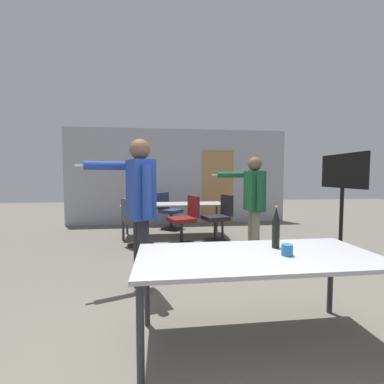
{
  "coord_description": "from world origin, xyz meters",
  "views": [
    {
      "loc": [
        -0.47,
        -1.5,
        1.35
      ],
      "look_at": [
        -0.02,
        2.32,
        1.1
      ],
      "focal_mm": 24.0,
      "sensor_mm": 36.0,
      "label": 1
    }
  ],
  "objects_px": {
    "office_chair_far_left": "(219,220)",
    "beer_bottle": "(276,228)",
    "office_chair_near_pushed": "(169,212)",
    "tv_screen": "(342,192)",
    "office_chair_mid_tucked": "(137,224)",
    "drink_cup": "(287,250)",
    "person_left_plaid": "(139,200)",
    "person_center_tall": "(253,198)",
    "office_chair_far_right": "(185,221)"
  },
  "relations": [
    {
      "from": "office_chair_far_left",
      "to": "beer_bottle",
      "type": "bearing_deg",
      "value": 162.63
    },
    {
      "from": "office_chair_near_pushed",
      "to": "office_chair_far_left",
      "type": "distance_m",
      "value": 1.72
    },
    {
      "from": "tv_screen",
      "to": "office_chair_mid_tucked",
      "type": "height_order",
      "value": "tv_screen"
    },
    {
      "from": "drink_cup",
      "to": "person_left_plaid",
      "type": "bearing_deg",
      "value": 137.34
    },
    {
      "from": "office_chair_mid_tucked",
      "to": "office_chair_near_pushed",
      "type": "bearing_deg",
      "value": 119.91
    },
    {
      "from": "office_chair_near_pushed",
      "to": "beer_bottle",
      "type": "xyz_separation_m",
      "value": [
        0.81,
        -4.42,
        0.47
      ]
    },
    {
      "from": "office_chair_far_left",
      "to": "beer_bottle",
      "type": "relative_size",
      "value": 2.64
    },
    {
      "from": "tv_screen",
      "to": "office_chair_far_left",
      "type": "bearing_deg",
      "value": -121.03
    },
    {
      "from": "tv_screen",
      "to": "office_chair_near_pushed",
      "type": "relative_size",
      "value": 1.87
    },
    {
      "from": "office_chair_near_pushed",
      "to": "office_chair_mid_tucked",
      "type": "bearing_deg",
      "value": 16.52
    },
    {
      "from": "person_center_tall",
      "to": "office_chair_mid_tucked",
      "type": "height_order",
      "value": "person_center_tall"
    },
    {
      "from": "person_center_tall",
      "to": "person_left_plaid",
      "type": "distance_m",
      "value": 1.92
    },
    {
      "from": "person_center_tall",
      "to": "drink_cup",
      "type": "xyz_separation_m",
      "value": [
        -0.47,
        -2.03,
        -0.22
      ]
    },
    {
      "from": "beer_bottle",
      "to": "office_chair_far_right",
      "type": "bearing_deg",
      "value": 100.3
    },
    {
      "from": "person_center_tall",
      "to": "person_left_plaid",
      "type": "relative_size",
      "value": 0.93
    },
    {
      "from": "person_center_tall",
      "to": "office_chair_near_pushed",
      "type": "xyz_separation_m",
      "value": [
        -1.27,
        2.6,
        -0.57
      ]
    },
    {
      "from": "office_chair_far_left",
      "to": "person_center_tall",
      "type": "bearing_deg",
      "value": 179.84
    },
    {
      "from": "tv_screen",
      "to": "office_chair_near_pushed",
      "type": "height_order",
      "value": "tv_screen"
    },
    {
      "from": "person_center_tall",
      "to": "beer_bottle",
      "type": "bearing_deg",
      "value": 166.48
    },
    {
      "from": "office_chair_far_right",
      "to": "beer_bottle",
      "type": "bearing_deg",
      "value": 171.66
    },
    {
      "from": "person_left_plaid",
      "to": "office_chair_far_left",
      "type": "xyz_separation_m",
      "value": [
        1.4,
        2.09,
        -0.61
      ]
    },
    {
      "from": "person_center_tall",
      "to": "office_chair_far_right",
      "type": "distance_m",
      "value": 1.55
    },
    {
      "from": "office_chair_far_right",
      "to": "drink_cup",
      "type": "distance_m",
      "value": 3.16
    },
    {
      "from": "office_chair_near_pushed",
      "to": "office_chair_far_right",
      "type": "bearing_deg",
      "value": 48.95
    },
    {
      "from": "person_center_tall",
      "to": "office_chair_far_right",
      "type": "height_order",
      "value": "person_center_tall"
    },
    {
      "from": "office_chair_near_pushed",
      "to": "tv_screen",
      "type": "bearing_deg",
      "value": 86.74
    },
    {
      "from": "office_chair_near_pushed",
      "to": "office_chair_far_right",
      "type": "height_order",
      "value": "office_chair_far_right"
    },
    {
      "from": "tv_screen",
      "to": "beer_bottle",
      "type": "distance_m",
      "value": 2.77
    },
    {
      "from": "person_left_plaid",
      "to": "office_chair_near_pushed",
      "type": "xyz_separation_m",
      "value": [
        0.42,
        3.5,
        -0.65
      ]
    },
    {
      "from": "office_chair_far_left",
      "to": "drink_cup",
      "type": "xyz_separation_m",
      "value": [
        -0.18,
        -3.21,
        0.32
      ]
    },
    {
      "from": "office_chair_near_pushed",
      "to": "office_chair_mid_tucked",
      "type": "relative_size",
      "value": 1.0
    },
    {
      "from": "office_chair_mid_tucked",
      "to": "office_chair_far_right",
      "type": "xyz_separation_m",
      "value": [
        0.91,
        0.04,
        0.03
      ]
    },
    {
      "from": "office_chair_far_left",
      "to": "drink_cup",
      "type": "height_order",
      "value": "office_chair_far_left"
    },
    {
      "from": "person_center_tall",
      "to": "person_left_plaid",
      "type": "bearing_deg",
      "value": 118.99
    },
    {
      "from": "office_chair_mid_tucked",
      "to": "drink_cup",
      "type": "height_order",
      "value": "office_chair_mid_tucked"
    },
    {
      "from": "person_center_tall",
      "to": "drink_cup",
      "type": "relative_size",
      "value": 18.64
    },
    {
      "from": "person_left_plaid",
      "to": "drink_cup",
      "type": "height_order",
      "value": "person_left_plaid"
    },
    {
      "from": "person_center_tall",
      "to": "office_chair_near_pushed",
      "type": "distance_m",
      "value": 2.94
    },
    {
      "from": "person_center_tall",
      "to": "office_chair_far_right",
      "type": "bearing_deg",
      "value": 43.6
    },
    {
      "from": "office_chair_far_right",
      "to": "drink_cup",
      "type": "relative_size",
      "value": 10.8
    },
    {
      "from": "person_left_plaid",
      "to": "person_center_tall",
      "type": "bearing_deg",
      "value": -81.53
    },
    {
      "from": "office_chair_near_pushed",
      "to": "office_chair_mid_tucked",
      "type": "xyz_separation_m",
      "value": [
        -0.63,
        -1.57,
        0.0
      ]
    },
    {
      "from": "drink_cup",
      "to": "person_center_tall",
      "type": "bearing_deg",
      "value": 77.0
    },
    {
      "from": "office_chair_far_left",
      "to": "office_chair_far_right",
      "type": "xyz_separation_m",
      "value": [
        -0.7,
        -0.11,
        -0.0
      ]
    },
    {
      "from": "office_chair_far_right",
      "to": "drink_cup",
      "type": "height_order",
      "value": "office_chair_far_right"
    },
    {
      "from": "tv_screen",
      "to": "office_chair_far_right",
      "type": "relative_size",
      "value": 1.8
    },
    {
      "from": "office_chair_far_right",
      "to": "drink_cup",
      "type": "xyz_separation_m",
      "value": [
        0.52,
        -3.1,
        0.32
      ]
    },
    {
      "from": "office_chair_far_right",
      "to": "drink_cup",
      "type": "bearing_deg",
      "value": 170.88
    },
    {
      "from": "office_chair_mid_tucked",
      "to": "office_chair_far_right",
      "type": "bearing_deg",
      "value": 54.42
    },
    {
      "from": "person_left_plaid",
      "to": "office_chair_far_right",
      "type": "xyz_separation_m",
      "value": [
        0.7,
        1.97,
        -0.62
      ]
    }
  ]
}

